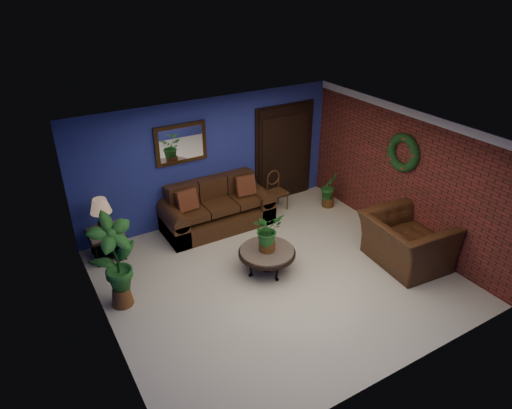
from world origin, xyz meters
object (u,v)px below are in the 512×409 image
coffee_table (267,253)px  side_chair (276,188)px  armchair (406,241)px  end_table (106,237)px  table_lamp (101,211)px  sofa (216,211)px

coffee_table → side_chair: bearing=53.6°
armchair → end_table: bearing=62.6°
table_lamp → armchair: size_ratio=0.45×
side_chair → armchair: 3.00m
end_table → armchair: size_ratio=0.44×
sofa → coffee_table: (0.07, -1.83, 0.04)m
table_lamp → coffee_table: bearing=-38.6°
sofa → table_lamp: bearing=-179.2°
end_table → table_lamp: (0.00, -0.00, 0.52)m
sofa → side_chair: 1.45m
sofa → end_table: (-2.18, -0.03, 0.10)m
side_chair → armchair: (0.83, -2.89, -0.03)m
table_lamp → side_chair: table_lamp is taller
sofa → table_lamp: (-2.18, -0.03, 0.63)m
table_lamp → armchair: (4.45, -2.82, -0.50)m
coffee_table → end_table: bearing=141.4°
end_table → armchair: armchair is taller
table_lamp → sofa: bearing=0.8°
side_chair → armchair: armchair is taller
coffee_table → side_chair: (1.37, 1.86, 0.11)m
sofa → table_lamp: 2.27m
end_table → table_lamp: table_lamp is taller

